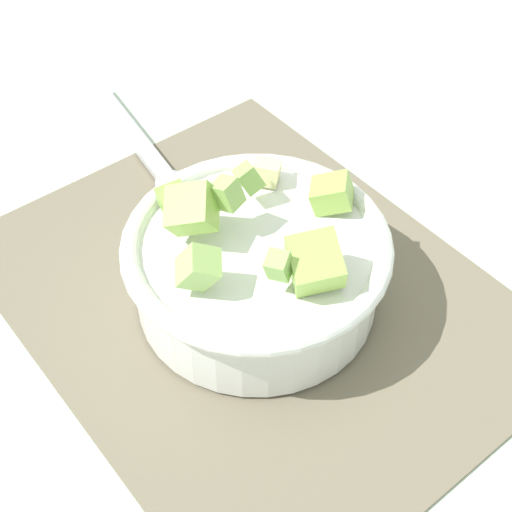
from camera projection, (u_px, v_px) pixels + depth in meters
ground_plane at (252, 297)px, 0.65m from camera, size 2.40×2.40×0.00m
placemat at (252, 295)px, 0.65m from camera, size 0.45×0.36×0.01m
salad_bowl at (256, 264)px, 0.61m from camera, size 0.22×0.22×0.12m
serving_spoon at (155, 161)px, 0.76m from camera, size 0.23×0.06×0.01m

